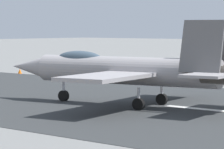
{
  "coord_description": "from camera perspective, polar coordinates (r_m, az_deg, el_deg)",
  "views": [
    {
      "loc": [
        -21.44,
        34.09,
        5.14
      ],
      "look_at": [
        4.87,
        3.79,
        2.2
      ],
      "focal_mm": 103.71,
      "sensor_mm": 36.0,
      "label": 1
    }
  ],
  "objects": [
    {
      "name": "runway_strip",
      "position": [
        40.59,
        8.76,
        -3.12
      ],
      "size": [
        240.0,
        26.0,
        0.02
      ],
      "color": "#303234",
      "rests_on": "ground"
    },
    {
      "name": "fighter_jet",
      "position": [
        42.18,
        1.29,
        0.44
      ],
      "size": [
        17.96,
        14.93,
        5.58
      ],
      "color": "#9C9799",
      "rests_on": "ground"
    },
    {
      "name": "ground_plane",
      "position": [
        40.6,
        8.74,
        -3.13
      ],
      "size": [
        400.0,
        400.0,
        0.0
      ],
      "primitive_type": "plane",
      "color": "slate"
    },
    {
      "name": "marker_cone_mid",
      "position": [
        58.28,
        5.41,
        -0.62
      ],
      "size": [
        0.44,
        0.44,
        0.55
      ],
      "primitive_type": "cone",
      "color": "orange",
      "rests_on": "ground"
    },
    {
      "name": "marker_cone_far",
      "position": [
        72.36,
        -8.13,
        0.29
      ],
      "size": [
        0.44,
        0.44,
        0.55
      ],
      "primitive_type": "cone",
      "color": "orange",
      "rests_on": "ground"
    }
  ]
}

